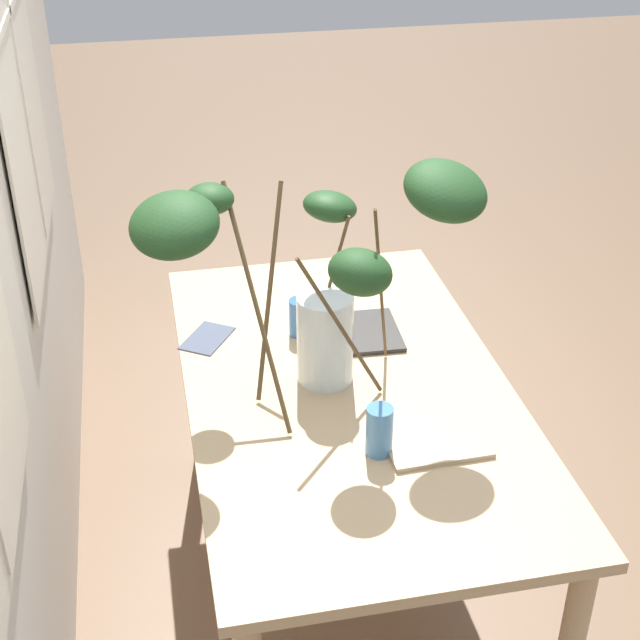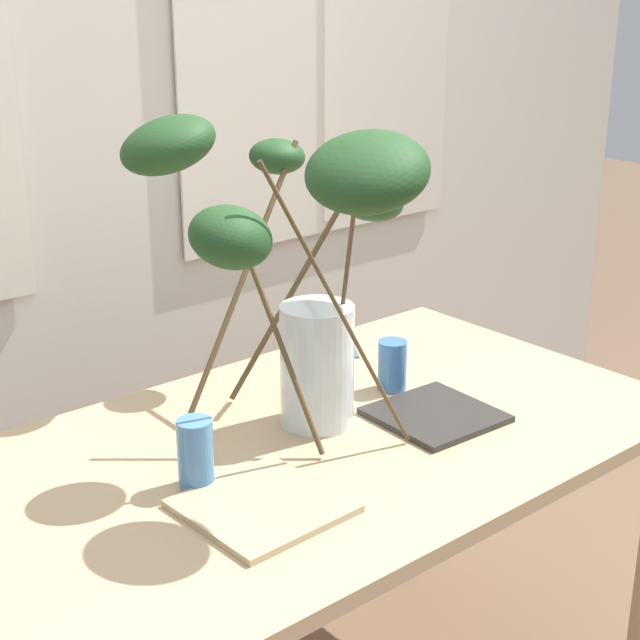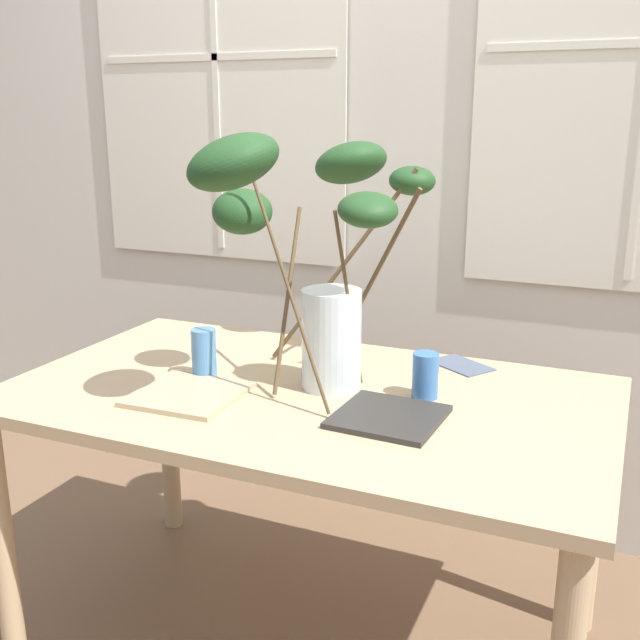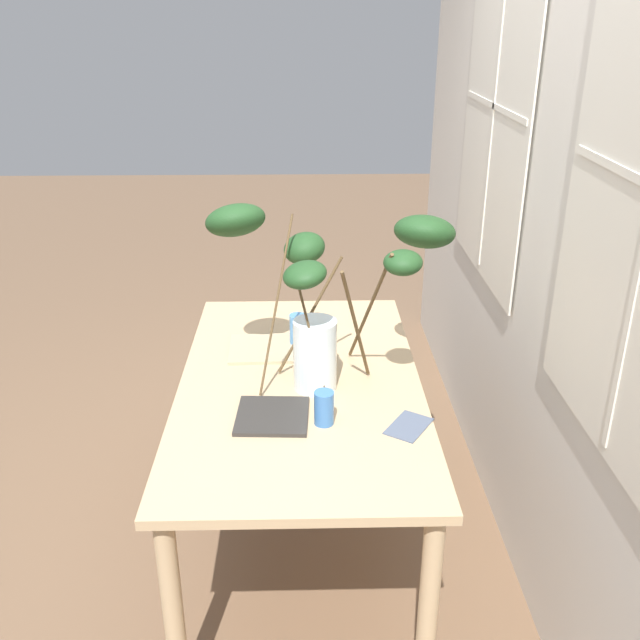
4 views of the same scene
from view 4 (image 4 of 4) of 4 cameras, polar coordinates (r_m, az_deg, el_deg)
ground at (r=3.02m, az=-1.44°, el=-17.58°), size 14.00×14.00×0.00m
back_wall_with_windows at (r=2.50m, az=19.20°, el=8.75°), size 4.39×0.14×2.79m
dining_table at (r=2.63m, az=-1.59°, el=-6.68°), size 1.53×0.88×0.76m
vase_with_branches at (r=2.43m, az=0.46°, el=3.29°), size 0.53×0.93×0.69m
drinking_glass_blue_left at (r=2.82m, az=-1.81°, el=-0.84°), size 0.07×0.07×0.13m
drinking_glass_blue_right at (r=2.30m, az=0.33°, el=-7.14°), size 0.07×0.07×0.12m
plate_square_left at (r=2.81m, az=-4.76°, el=-2.33°), size 0.26×0.26×0.01m
plate_square_right at (r=2.37m, az=-3.89°, el=-7.76°), size 0.25×0.25×0.01m
napkin_folded at (r=2.33m, az=7.21°, el=-8.55°), size 0.20×0.18×0.00m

